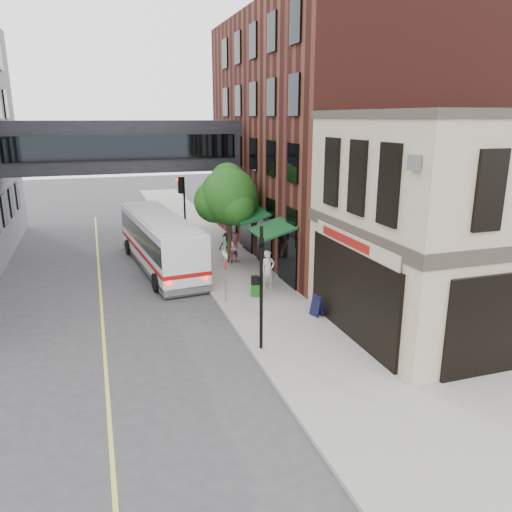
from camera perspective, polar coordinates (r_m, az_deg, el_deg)
ground at (r=16.62m, az=1.49°, el=-13.99°), size 120.00×120.00×0.00m
sidewalk_main at (r=29.58m, az=-3.88°, el=-0.36°), size 4.00×60.00×0.15m
corner_building at (r=21.23m, az=23.16°, el=3.51°), size 10.19×8.12×8.45m
brick_building at (r=32.24m, az=9.68°, el=13.25°), size 13.76×18.00×14.00m
skyway_bridge at (r=31.70m, az=-14.94°, el=12.03°), size 14.00×3.18×3.00m
traffic_signal_near at (r=17.26m, az=0.50°, el=-2.00°), size 0.44×0.22×4.60m
traffic_signal_far at (r=31.41m, az=-8.45°, el=6.54°), size 0.53×0.28×4.50m
street_sign_pole at (r=22.17m, az=-3.54°, el=-0.85°), size 0.08×0.75×3.00m
street_tree at (r=28.06m, az=-3.24°, el=6.80°), size 3.80×3.20×5.60m
lane_marking at (r=24.99m, az=-17.34°, el=-4.28°), size 0.12×40.00×0.01m
bus at (r=28.24m, az=-10.93°, el=1.85°), size 3.49×10.92×2.89m
pedestrian_a at (r=23.91m, az=1.39°, el=-1.63°), size 0.77×0.58×1.93m
pedestrian_b at (r=28.30m, az=-2.30°, el=0.94°), size 1.01×0.88×1.78m
pedestrian_c at (r=29.46m, az=-3.33°, el=1.27°), size 1.01×0.60×1.53m
newspaper_box at (r=23.23m, az=0.02°, el=-3.49°), size 0.57×0.54×0.90m
sandwich_board at (r=21.11m, az=6.98°, el=-5.64°), size 0.46×0.57×0.89m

